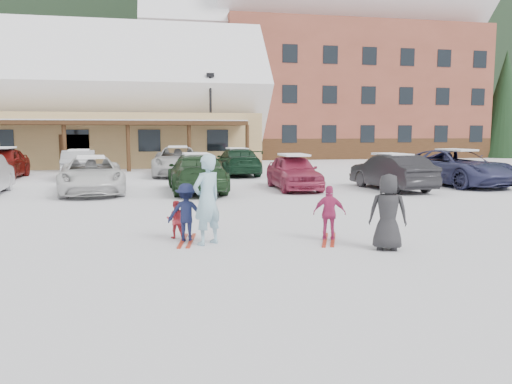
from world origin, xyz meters
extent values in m
plane|color=white|center=(0.00, 0.00, 0.00)|extent=(160.00, 160.00, 0.00)
cube|color=black|center=(0.00, 85.00, 19.00)|extent=(300.00, 70.00, 38.00)
cube|color=tan|center=(-9.00, 28.00, 1.80)|extent=(28.00, 10.00, 3.60)
cube|color=#422814|center=(-9.00, 21.80, 2.90)|extent=(25.20, 2.60, 0.25)
cube|color=white|center=(-9.00, 28.00, 5.54)|extent=(29.12, 9.69, 9.69)
cube|color=brown|center=(16.00, 38.00, 6.00)|extent=(24.00, 14.00, 12.00)
cube|color=brown|center=(0.50, 38.00, 4.50)|extent=(7.00, 12.60, 9.00)
cube|color=white|center=(16.00, 38.00, 14.69)|extent=(24.96, 13.57, 13.57)
cube|color=#422814|center=(16.00, 31.04, 0.90)|extent=(24.00, 0.10, 1.80)
cylinder|color=black|center=(1.61, 23.53, 2.98)|extent=(0.16, 0.16, 5.96)
cube|color=black|center=(1.61, 23.53, 6.08)|extent=(0.50, 0.25, 0.25)
cylinder|color=black|center=(30.00, 32.00, 0.66)|extent=(0.60, 0.60, 1.32)
cone|color=black|center=(30.00, 32.00, 6.27)|extent=(4.84, 4.84, 9.90)
cylinder|color=black|center=(6.00, 44.00, 0.54)|extent=(0.60, 0.60, 1.08)
cone|color=black|center=(6.00, 44.00, 5.13)|extent=(3.96, 3.96, 8.10)
cylinder|color=black|center=(34.00, 46.00, 0.69)|extent=(0.60, 0.60, 1.38)
cone|color=black|center=(34.00, 46.00, 6.55)|extent=(5.06, 5.06, 10.35)
imported|color=#90BCCE|center=(-0.86, 0.35, 0.94)|extent=(0.82, 0.77, 1.89)
imported|color=#D1333E|center=(-1.49, 1.13, 0.42)|extent=(0.42, 0.34, 0.83)
imported|color=#141A3D|center=(-1.27, 0.73, 0.62)|extent=(0.87, 0.59, 1.25)
cube|color=#A72C17|center=(-1.27, 0.73, 0.01)|extent=(0.43, 1.41, 0.03)
imported|color=#BA2F68|center=(1.77, 0.23, 0.60)|extent=(0.76, 0.52, 1.19)
cube|color=#A72C17|center=(1.77, 0.23, 0.01)|extent=(0.69, 1.38, 0.03)
imported|color=#262628|center=(2.61, -0.82, 0.76)|extent=(0.88, 0.75, 1.52)
imported|color=silver|center=(-4.38, 10.05, 0.70)|extent=(2.95, 5.31, 1.40)
imported|color=#213E21|center=(-0.38, 9.71, 0.75)|extent=(2.23, 5.19, 1.49)
imported|color=#A73051|center=(3.60, 9.84, 0.71)|extent=(1.73, 4.20, 1.43)
imported|color=black|center=(7.47, 8.92, 0.73)|extent=(2.00, 4.55, 1.45)
imported|color=navy|center=(11.06, 10.05, 0.79)|extent=(3.53, 6.02, 1.57)
imported|color=maroon|center=(-9.58, 17.26, 0.79)|extent=(1.90, 4.64, 1.57)
imported|color=#A7A8AC|center=(-5.77, 16.51, 0.72)|extent=(1.98, 4.53, 1.45)
imported|color=silver|center=(-0.81, 17.31, 0.79)|extent=(2.86, 5.77, 1.57)
imported|color=#12301E|center=(2.37, 17.02, 0.73)|extent=(2.16, 5.09, 1.46)
camera|label=1|loc=(-1.82, -9.88, 2.33)|focal=35.00mm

